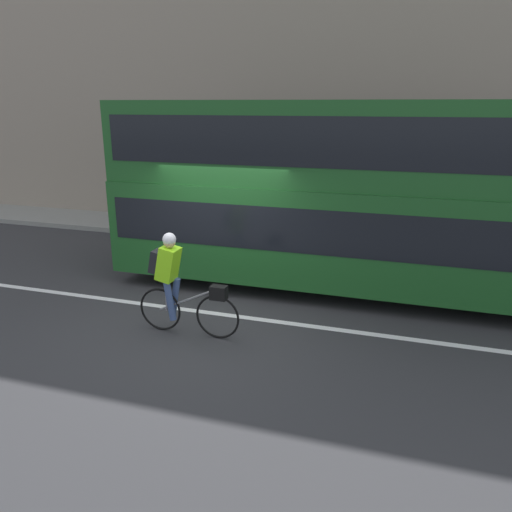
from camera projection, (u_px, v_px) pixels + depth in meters
ground_plane at (203, 317)px, 8.76m from camera, size 80.00×80.00×0.00m
road_center_line at (207, 312)px, 8.95m from camera, size 50.00×0.14×0.01m
sidewalk_curb at (284, 236)px, 13.86m from camera, size 60.00×1.94×0.14m
building_facade at (297, 60)px, 13.52m from camera, size 60.00×0.30×9.42m
bus at (349, 189)px, 9.54m from camera, size 9.13×2.46×3.66m
cyclist_on_bike at (177, 281)px, 7.92m from camera, size 1.74×0.32×1.68m
trash_bin at (309, 221)px, 13.42m from camera, size 0.59×0.59×0.86m
street_sign_post at (194, 182)px, 14.12m from camera, size 0.36×0.09×2.37m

